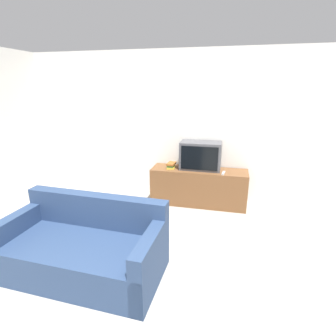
{
  "coord_description": "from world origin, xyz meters",
  "views": [
    {
      "loc": [
        0.64,
        -1.55,
        2.0
      ],
      "look_at": [
        -0.25,
        2.19,
        0.8
      ],
      "focal_mm": 28.0,
      "sensor_mm": 36.0,
      "label": 1
    }
  ],
  "objects": [
    {
      "name": "tv_stand",
      "position": [
        0.17,
        2.74,
        0.32
      ],
      "size": [
        1.64,
        0.47,
        0.63
      ],
      "color": "brown",
      "rests_on": "ground_plane"
    },
    {
      "name": "wall_back",
      "position": [
        0.0,
        3.03,
        1.3
      ],
      "size": [
        9.0,
        0.06,
        2.6
      ],
      "color": "white",
      "rests_on": "ground_plane"
    },
    {
      "name": "couch",
      "position": [
        -0.84,
        0.68,
        0.27
      ],
      "size": [
        1.77,
        0.94,
        0.8
      ],
      "rotation": [
        0.0,
        0.0,
        -0.04
      ],
      "color": "navy",
      "rests_on": "ground_plane"
    },
    {
      "name": "television",
      "position": [
        0.18,
        2.79,
        0.87
      ],
      "size": [
        0.69,
        0.38,
        0.47
      ],
      "color": "#4C4C51",
      "rests_on": "tv_stand"
    },
    {
      "name": "remote_on_stand",
      "position": [
        0.59,
        2.61,
        0.64
      ],
      "size": [
        0.06,
        0.17,
        0.02
      ],
      "rotation": [
        0.0,
        0.0,
        -0.14
      ],
      "color": "#B7B7B7",
      "rests_on": "tv_stand"
    },
    {
      "name": "book_stack",
      "position": [
        -0.32,
        2.73,
        0.68
      ],
      "size": [
        0.15,
        0.23,
        0.09
      ],
      "color": "gold",
      "rests_on": "tv_stand"
    }
  ]
}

